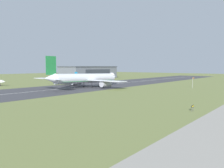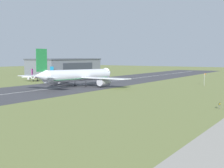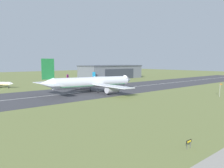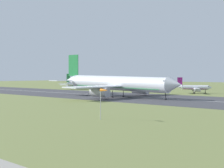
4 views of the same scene
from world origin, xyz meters
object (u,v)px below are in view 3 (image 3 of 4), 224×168
(airplane_parked_centre, at_px, (104,78))
(runway_sign, at_px, (189,142))
(airplane_parked_east, at_px, (72,81))
(windsock_pole, at_px, (222,85))
(airplane_landing, at_px, (93,83))

(airplane_parked_centre, height_order, runway_sign, airplane_parked_centre)
(airplane_parked_centre, height_order, airplane_parked_east, airplane_parked_centre)
(airplane_parked_east, relative_size, windsock_pole, 2.76)
(airplane_parked_east, height_order, runway_sign, airplane_parked_east)
(runway_sign, bearing_deg, airplane_landing, 67.69)
(airplane_parked_east, relative_size, runway_sign, 9.86)
(windsock_pole, height_order, runway_sign, windsock_pole)
(airplane_landing, distance_m, airplane_parked_east, 46.42)
(airplane_parked_east, bearing_deg, airplane_landing, -105.87)
(airplane_landing, bearing_deg, windsock_pole, -52.38)
(airplane_parked_centre, xyz_separation_m, runway_sign, (-81.92, -131.42, -1.20))
(airplane_parked_centre, height_order, windsock_pole, airplane_parked_centre)
(airplane_landing, distance_m, windsock_pole, 65.55)
(airplane_parked_centre, xyz_separation_m, airplane_parked_east, (-37.90, -10.45, 0.32))
(runway_sign, bearing_deg, airplane_parked_centre, 58.06)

